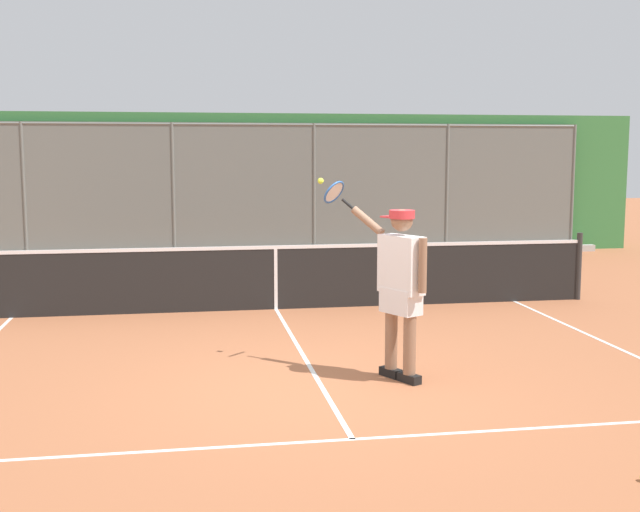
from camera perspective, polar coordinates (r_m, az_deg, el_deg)
ground_plane at (r=8.10m, az=0.20°, el=-9.41°), size 60.00×60.00×0.00m
court_line_markings at (r=6.56m, az=2.74°, el=-13.52°), size 7.62×10.16×0.01m
fence_backdrop at (r=18.47m, az=-5.51°, el=5.02°), size 18.51×1.37×3.19m
tennis_net at (r=11.99m, az=-3.16°, el=-1.47°), size 9.79×0.09×1.07m
tennis_player at (r=8.24m, az=5.67°, el=-1.66°), size 0.95×1.19×2.06m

